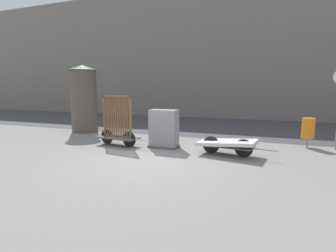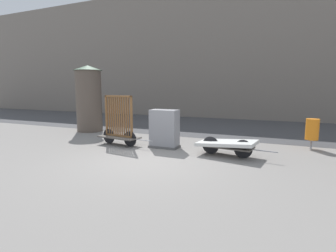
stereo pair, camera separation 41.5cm
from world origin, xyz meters
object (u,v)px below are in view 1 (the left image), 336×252
at_px(trash_bin, 308,128).
at_px(bike_cart_with_bedframe, 118,128).
at_px(utility_cabinet, 164,130).
at_px(advertising_column, 84,98).
at_px(bike_cart_with_mattress, 227,143).

bearing_deg(trash_bin, bike_cart_with_bedframe, -161.64).
distance_m(bike_cart_with_bedframe, utility_cabinet, 1.71).
height_order(bike_cart_with_bedframe, utility_cabinet, bike_cart_with_bedframe).
distance_m(bike_cart_with_bedframe, advertising_column, 3.91).
distance_m(trash_bin, advertising_column, 9.59).
height_order(bike_cart_with_bedframe, advertising_column, advertising_column).
relative_size(trash_bin, advertising_column, 0.33).
bearing_deg(utility_cabinet, bike_cart_with_bedframe, -170.03).
bearing_deg(advertising_column, bike_cart_with_mattress, -16.78).
height_order(bike_cart_with_mattress, utility_cabinet, utility_cabinet).
xyz_separation_m(bike_cart_with_bedframe, advertising_column, (-3.14, 2.13, 0.96)).
bearing_deg(utility_cabinet, trash_bin, 21.19).
height_order(bike_cart_with_bedframe, bike_cart_with_mattress, bike_cart_with_bedframe).
bearing_deg(bike_cart_with_mattress, advertising_column, 171.27).
relative_size(bike_cart_with_bedframe, advertising_column, 0.73).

